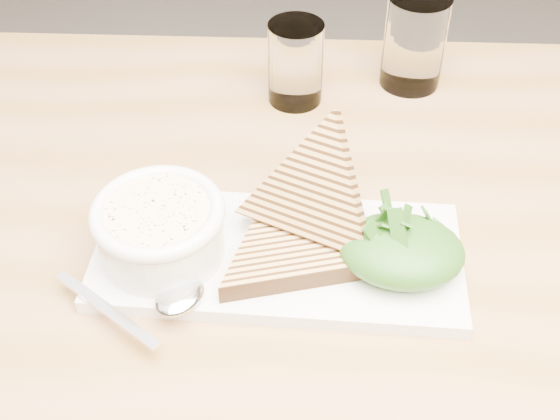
# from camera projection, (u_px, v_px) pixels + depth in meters

# --- Properties ---
(table_top) EXTENTS (1.25, 0.88, 0.04)m
(table_top) POSITION_uv_depth(u_px,v_px,m) (301.00, 257.00, 0.72)
(table_top) COLOR #9F7048
(table_top) RESTS_ON ground
(table_leg_bl) EXTENTS (0.06, 0.06, 0.72)m
(table_leg_bl) POSITION_uv_depth(u_px,v_px,m) (9.00, 233.00, 1.27)
(table_leg_bl) COLOR #9F7048
(table_leg_bl) RESTS_ON ground
(platter) EXTENTS (0.36, 0.17, 0.02)m
(platter) POSITION_uv_depth(u_px,v_px,m) (278.00, 256.00, 0.68)
(platter) COLOR white
(platter) RESTS_ON table_top
(soup_bowl) EXTENTS (0.12, 0.12, 0.05)m
(soup_bowl) POSITION_uv_depth(u_px,v_px,m) (161.00, 235.00, 0.66)
(soup_bowl) COLOR white
(soup_bowl) RESTS_ON platter
(soup) EXTENTS (0.10, 0.10, 0.01)m
(soup) POSITION_uv_depth(u_px,v_px,m) (158.00, 213.00, 0.64)
(soup) COLOR #FADFAD
(soup) RESTS_ON soup_bowl
(bowl_rim) EXTENTS (0.12, 0.12, 0.01)m
(bowl_rim) POSITION_uv_depth(u_px,v_px,m) (157.00, 212.00, 0.64)
(bowl_rim) COLOR white
(bowl_rim) RESTS_ON soup_bowl
(sandwich_flat) EXTENTS (0.20, 0.20, 0.02)m
(sandwich_flat) POSITION_uv_depth(u_px,v_px,m) (286.00, 252.00, 0.66)
(sandwich_flat) COLOR tan
(sandwich_flat) RESTS_ON platter
(sandwich_lean) EXTENTS (0.21, 0.21, 0.18)m
(sandwich_lean) POSITION_uv_depth(u_px,v_px,m) (314.00, 194.00, 0.65)
(sandwich_lean) COLOR tan
(sandwich_lean) RESTS_ON sandwich_flat
(salad_base) EXTENTS (0.12, 0.09, 0.04)m
(salad_base) POSITION_uv_depth(u_px,v_px,m) (402.00, 251.00, 0.64)
(salad_base) COLOR #1C4315
(salad_base) RESTS_ON platter
(arugula_pile) EXTENTS (0.11, 0.10, 0.05)m
(arugula_pile) POSITION_uv_depth(u_px,v_px,m) (402.00, 247.00, 0.64)
(arugula_pile) COLOR #306719
(arugula_pile) RESTS_ON platter
(spoon_bowl) EXTENTS (0.06, 0.06, 0.01)m
(spoon_bowl) POSITION_uv_depth(u_px,v_px,m) (180.00, 296.00, 0.63)
(spoon_bowl) COLOR silver
(spoon_bowl) RESTS_ON platter
(spoon_handle) EXTENTS (0.11, 0.08, 0.00)m
(spoon_handle) POSITION_uv_depth(u_px,v_px,m) (107.00, 309.00, 0.62)
(spoon_handle) COLOR silver
(spoon_handle) RESTS_ON platter
(glass_near) EXTENTS (0.07, 0.07, 0.10)m
(glass_near) POSITION_uv_depth(u_px,v_px,m) (295.00, 63.00, 0.85)
(glass_near) COLOR white
(glass_near) RESTS_ON table_top
(glass_far) EXTENTS (0.08, 0.08, 0.12)m
(glass_far) POSITION_uv_depth(u_px,v_px,m) (414.00, 42.00, 0.87)
(glass_far) COLOR white
(glass_far) RESTS_ON table_top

